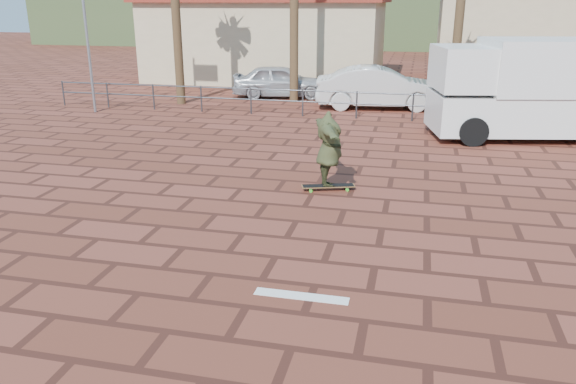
% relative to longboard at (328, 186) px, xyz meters
% --- Properties ---
extents(ground, '(120.00, 120.00, 0.00)m').
position_rel_longboard_xyz_m(ground, '(-0.31, -3.68, -0.10)').
color(ground, brown).
rests_on(ground, ground).
extents(paint_stripe, '(1.40, 0.22, 0.01)m').
position_rel_longboard_xyz_m(paint_stripe, '(0.39, -4.88, -0.09)').
color(paint_stripe, white).
rests_on(paint_stripe, ground).
extents(guardrail, '(24.06, 0.06, 1.00)m').
position_rel_longboard_xyz_m(guardrail, '(-0.31, 8.32, 0.58)').
color(guardrail, '#47494F').
rests_on(guardrail, ground).
extents(building_west, '(12.60, 7.60, 4.50)m').
position_rel_longboard_xyz_m(building_west, '(-6.31, 18.32, 2.18)').
color(building_west, beige).
rests_on(building_west, ground).
extents(building_east, '(10.60, 6.60, 5.00)m').
position_rel_longboard_xyz_m(building_east, '(7.69, 20.32, 2.44)').
color(building_east, beige).
rests_on(building_east, ground).
extents(hill_front, '(70.00, 18.00, 6.00)m').
position_rel_longboard_xyz_m(hill_front, '(-0.31, 46.32, 2.90)').
color(hill_front, '#384C28').
rests_on(hill_front, ground).
extents(hill_back, '(35.00, 14.00, 8.00)m').
position_rel_longboard_xyz_m(hill_back, '(-22.31, 52.32, 3.90)').
color(hill_back, '#384C28').
rests_on(hill_back, ground).
extents(longboard, '(1.23, 0.63, 0.12)m').
position_rel_longboard_xyz_m(longboard, '(0.00, 0.00, 0.00)').
color(longboard, olive).
rests_on(longboard, ground).
extents(skateboarder, '(1.24, 2.16, 1.70)m').
position_rel_longboard_xyz_m(skateboarder, '(-0.00, -0.00, 0.87)').
color(skateboarder, '#363B20').
rests_on(skateboarder, longboard).
extents(campervan, '(6.18, 3.55, 3.01)m').
position_rel_longboard_xyz_m(campervan, '(5.22, 6.57, 1.49)').
color(campervan, white).
rests_on(campervan, ground).
extents(car_silver, '(4.44, 2.45, 1.43)m').
position_rel_longboard_xyz_m(car_silver, '(-4.13, 12.32, 0.62)').
color(car_silver, '#A8AAAF').
rests_on(car_silver, ground).
extents(car_white, '(5.17, 2.39, 1.64)m').
position_rel_longboard_xyz_m(car_white, '(0.31, 10.62, 0.72)').
color(car_white, silver).
rests_on(car_white, ground).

